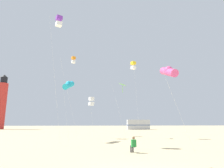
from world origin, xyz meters
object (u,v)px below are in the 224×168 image
at_px(kite_box_white, 91,101).
at_px(lighthouse_distant, 1,103).
at_px(kite_box_gold, 133,66).
at_px(kite_flyer_standing, 133,144).
at_px(kite_tube_cyan, 69,85).
at_px(kite_box_violet, 59,21).
at_px(kite_tube_rainbow, 169,71).
at_px(kite_diamond_lime, 122,86).
at_px(rv_van_silver, 138,125).
at_px(kite_box_orange, 73,60).

height_order(kite_box_white, lighthouse_distant, lighthouse_distant).
bearing_deg(kite_box_gold, kite_flyer_standing, -101.69).
distance_m(kite_tube_cyan, kite_box_violet, 7.42).
distance_m(kite_tube_cyan, kite_box_white, 4.77).
bearing_deg(kite_box_violet, kite_flyer_standing, -35.68).
xyz_separation_m(kite_tube_rainbow, kite_diamond_lime, (-2.75, 11.07, 0.64)).
bearing_deg(rv_van_silver, kite_tube_cyan, -115.14).
xyz_separation_m(kite_tube_cyan, kite_box_gold, (8.81, 3.68, 3.79)).
bearing_deg(lighthouse_distant, rv_van_silver, -6.59).
xyz_separation_m(kite_box_gold, lighthouse_distant, (-34.61, 33.63, -2.61)).
bearing_deg(kite_box_gold, kite_tube_cyan, -157.36).
bearing_deg(kite_diamond_lime, lighthouse_distant, 134.70).
height_order(kite_box_gold, kite_box_orange, kite_box_orange).
bearing_deg(kite_box_orange, kite_diamond_lime, -33.62).
xyz_separation_m(kite_diamond_lime, rv_van_silver, (8.32, 28.54, -5.93)).
distance_m(kite_flyer_standing, rv_van_silver, 42.36).
xyz_separation_m(kite_box_gold, kite_box_violet, (-9.60, -7.42, 2.57)).
relative_size(kite_tube_rainbow, kite_box_gold, 0.67).
bearing_deg(rv_van_silver, kite_box_gold, -102.71).
xyz_separation_m(kite_flyer_standing, kite_diamond_lime, (0.94, 12.78, 6.70)).
xyz_separation_m(kite_box_gold, kite_box_orange, (-9.60, 5.61, 2.48)).
relative_size(kite_box_orange, kite_box_violet, 0.99).
height_order(kite_box_white, kite_box_violet, kite_box_violet).
height_order(kite_flyer_standing, kite_tube_rainbow, kite_tube_rainbow).
bearing_deg(kite_flyer_standing, lighthouse_distant, -68.50).
xyz_separation_m(kite_box_gold, kite_box_white, (-6.12, -0.09, -5.40)).
relative_size(lighthouse_distant, rv_van_silver, 2.60).
bearing_deg(kite_box_violet, kite_tube_cyan, 78.13).
bearing_deg(kite_box_violet, kite_box_gold, 37.71).
relative_size(kite_box_orange, kite_box_white, 2.41).
distance_m(kite_tube_rainbow, rv_van_silver, 40.35).
distance_m(kite_tube_rainbow, kite_box_orange, 20.53).
bearing_deg(kite_tube_cyan, kite_box_gold, 22.64).
distance_m(kite_tube_rainbow, kite_box_gold, 11.45).
bearing_deg(kite_diamond_lime, kite_box_white, -174.80).
xyz_separation_m(kite_tube_cyan, kite_diamond_lime, (7.17, 4.00, 0.66)).
relative_size(kite_tube_rainbow, kite_box_violet, 0.54).
bearing_deg(kite_box_orange, kite_box_gold, -30.32).
bearing_deg(kite_box_white, kite_tube_rainbow, -55.87).
relative_size(kite_tube_rainbow, kite_box_white, 1.31).
xyz_separation_m(kite_diamond_lime, kite_box_violet, (-7.96, -7.74, 5.70)).
height_order(kite_flyer_standing, kite_box_orange, kite_box_orange).
relative_size(kite_diamond_lime, kite_box_violet, 0.57).
relative_size(kite_flyer_standing, kite_box_violet, 0.09).
xyz_separation_m(kite_tube_rainbow, kite_tube_cyan, (-9.92, 7.07, -0.02)).
bearing_deg(kite_box_gold, kite_diamond_lime, 168.91).
xyz_separation_m(kite_tube_cyan, kite_box_white, (2.70, 3.59, -1.61)).
relative_size(kite_box_gold, kite_box_orange, 0.82).
relative_size(kite_tube_rainbow, rv_van_silver, 1.14).
bearing_deg(kite_tube_rainbow, kite_tube_cyan, 144.52).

